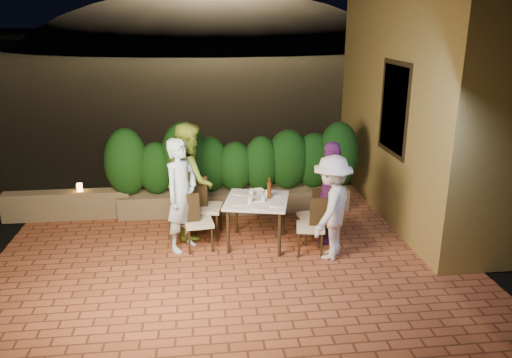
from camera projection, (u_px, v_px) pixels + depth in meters
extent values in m
plane|color=black|center=(234.00, 271.00, 7.11)|extent=(400.00, 400.00, 0.00)
cube|color=brown|center=(232.00, 259.00, 7.60)|extent=(7.00, 6.00, 0.15)
cube|color=olive|center=(430.00, 74.00, 8.63)|extent=(1.60, 5.00, 5.00)
cube|color=black|center=(396.00, 109.00, 8.23)|extent=(0.08, 1.00, 1.40)
cube|color=black|center=(395.00, 109.00, 8.23)|extent=(0.06, 1.15, 1.55)
cube|color=brown|center=(235.00, 201.00, 9.24)|extent=(4.20, 0.55, 0.40)
cube|color=brown|center=(67.00, 205.00, 8.88)|extent=(2.20, 0.30, 0.50)
ellipsoid|color=black|center=(214.00, 78.00, 65.26)|extent=(52.00, 40.00, 22.00)
cylinder|color=white|center=(239.00, 203.00, 7.52)|extent=(0.20, 0.20, 0.01)
cylinder|color=white|center=(240.00, 193.00, 7.97)|extent=(0.22, 0.22, 0.01)
cylinder|color=white|center=(274.00, 204.00, 7.49)|extent=(0.24, 0.24, 0.01)
cylinder|color=white|center=(275.00, 194.00, 7.92)|extent=(0.20, 0.20, 0.01)
cylinder|color=white|center=(256.00, 199.00, 7.69)|extent=(0.23, 0.23, 0.01)
cylinder|color=white|center=(259.00, 207.00, 7.37)|extent=(0.24, 0.24, 0.01)
cylinder|color=silver|center=(250.00, 199.00, 7.55)|extent=(0.07, 0.07, 0.12)
cylinder|color=silver|center=(252.00, 192.00, 7.84)|extent=(0.07, 0.07, 0.12)
cylinder|color=silver|center=(263.00, 199.00, 7.60)|extent=(0.06, 0.06, 0.10)
cylinder|color=silver|center=(267.00, 193.00, 7.82)|extent=(0.06, 0.06, 0.11)
imported|color=white|center=(258.00, 191.00, 8.01)|extent=(0.22, 0.22, 0.05)
imported|color=#BFE0F5|center=(181.00, 195.00, 7.52)|extent=(0.72, 0.76, 1.75)
imported|color=#99BF3B|center=(190.00, 179.00, 8.07)|extent=(0.81, 0.99, 1.87)
imported|color=silver|center=(332.00, 208.00, 7.28)|extent=(1.05, 1.17, 1.57)
imported|color=#6E2879|center=(331.00, 192.00, 7.82)|extent=(0.50, 1.00, 1.64)
cylinder|color=orange|center=(80.00, 187.00, 8.81)|extent=(0.10, 0.10, 0.14)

